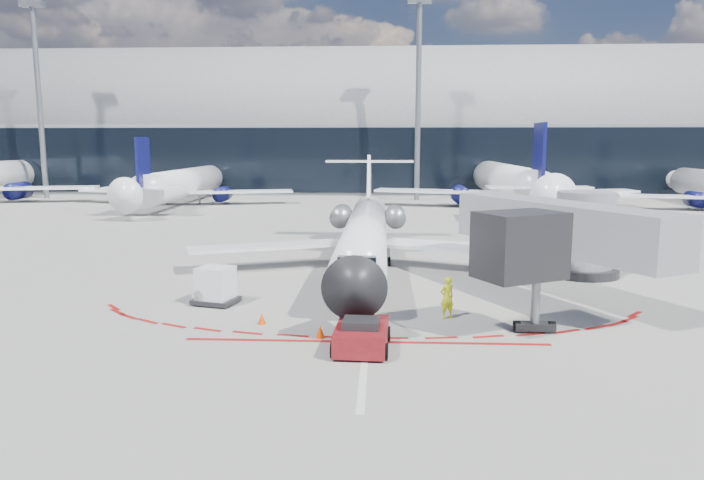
{
  "coord_description": "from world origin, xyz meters",
  "views": [
    {
      "loc": [
        0.61,
        -34.61,
        7.6
      ],
      "look_at": [
        -0.98,
        -2.73,
        2.57
      ],
      "focal_mm": 32.0,
      "sensor_mm": 36.0,
      "label": 1
    }
  ],
  "objects_px": {
    "pushback_tug": "(362,335)",
    "regional_jet": "(365,233)",
    "uld_container": "(216,286)",
    "ramp_worker": "(447,297)"
  },
  "relations": [
    {
      "from": "regional_jet",
      "to": "uld_container",
      "type": "distance_m",
      "value": 10.79
    },
    {
      "from": "pushback_tug",
      "to": "ramp_worker",
      "type": "distance_m",
      "value": 5.62
    },
    {
      "from": "regional_jet",
      "to": "pushback_tug",
      "type": "xyz_separation_m",
      "value": [
        0.3,
        -14.49,
        -1.67
      ]
    },
    {
      "from": "regional_jet",
      "to": "pushback_tug",
      "type": "height_order",
      "value": "regional_jet"
    },
    {
      "from": "pushback_tug",
      "to": "regional_jet",
      "type": "bearing_deg",
      "value": 93.99
    },
    {
      "from": "regional_jet",
      "to": "pushback_tug",
      "type": "relative_size",
      "value": 5.53
    },
    {
      "from": "regional_jet",
      "to": "uld_container",
      "type": "height_order",
      "value": "regional_jet"
    },
    {
      "from": "pushback_tug",
      "to": "uld_container",
      "type": "height_order",
      "value": "uld_container"
    },
    {
      "from": "regional_jet",
      "to": "ramp_worker",
      "type": "xyz_separation_m",
      "value": [
        3.84,
        -10.15,
        -1.29
      ]
    },
    {
      "from": "regional_jet",
      "to": "ramp_worker",
      "type": "bearing_deg",
      "value": -69.25
    }
  ]
}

